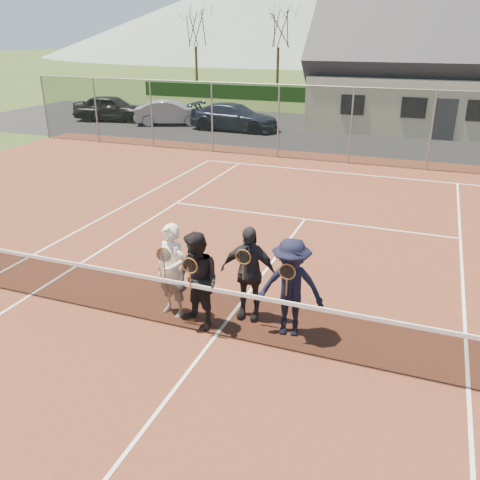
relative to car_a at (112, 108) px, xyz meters
The scene contains 19 objects.
ground 15.12m from the car_a, ahead, with size 220.00×220.00×0.00m, color #2C4016.
court_surface 24.44m from the car_a, 51.86° to the right, with size 30.00×30.00×0.02m, color #562819.
tarmac_carpark 11.14m from the car_a, ahead, with size 40.00×12.00×0.01m, color black.
hedge_row 19.78m from the car_a, 40.29° to the left, with size 40.00×1.20×1.10m, color black.
hill_west 76.88m from the car_a, 97.45° to the left, with size 110.00×110.00×18.00m, color slate.
car_a is the anchor object (origin of this frame).
car_b 3.96m from the car_a, ahead, with size 1.41×4.05×1.34m, color #9B9CA3.
car_c 8.01m from the car_a, ahead, with size 1.98×4.88×1.42m, color black.
court_markings 24.44m from the car_a, 51.86° to the right, with size 11.03×23.83×0.01m.
tennis_net 24.43m from the car_a, 51.86° to the right, with size 11.68×0.08×1.10m.
perimeter_fence 16.15m from the car_a, 20.74° to the right, with size 30.07×0.07×3.02m.
clubhouse 19.94m from the car_a, 14.08° to the left, with size 15.60×8.20×7.70m.
tree_a 14.71m from the car_a, 93.80° to the left, with size 3.20×3.20×7.77m.
tree_b 15.89m from the car_a, 66.19° to the left, with size 3.20×3.20×7.77m.
tree_c 22.52m from the car_a, 38.90° to the left, with size 3.20×3.20×7.77m.
player_a 23.46m from the car_a, 53.24° to the right, with size 0.74×0.58×1.80m.
player_b 24.03m from the car_a, 52.38° to the right, with size 1.06×0.95×1.80m.
player_c 23.97m from the car_a, 50.07° to the right, with size 1.08×0.53×1.80m.
player_d 24.76m from the car_a, 48.95° to the right, with size 1.25×0.83×1.80m.
Camera 1 is at (3.12, -6.98, 4.99)m, focal length 38.00 mm.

